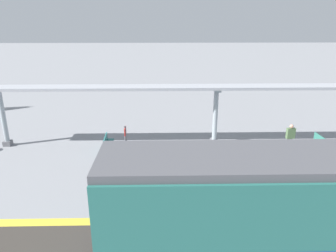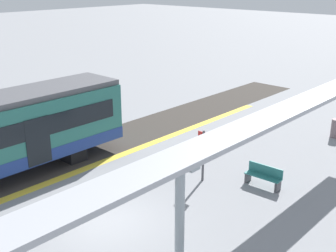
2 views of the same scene
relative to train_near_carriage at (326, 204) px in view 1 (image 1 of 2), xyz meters
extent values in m
plane|color=gray|center=(5.71, 1.97, -1.83)|extent=(176.00, 176.00, 0.00)
cube|color=gold|center=(1.82, 1.97, -1.83)|extent=(0.45, 31.08, 0.01)
cube|color=#27685F|center=(-0.01, 0.00, 0.11)|extent=(2.60, 13.63, 2.60)
cube|color=navy|center=(-0.01, 0.00, -0.92)|extent=(2.63, 13.65, 0.55)
cube|color=#515156|center=(-0.01, 0.00, 1.53)|extent=(2.39, 13.63, 0.24)
cube|color=black|center=(1.31, 0.00, 0.42)|extent=(0.03, 12.54, 0.84)
cube|color=black|center=(1.31, 2.27, -0.14)|extent=(0.04, 1.10, 2.00)
cube|color=black|center=(-0.01, 4.36, -1.51)|extent=(2.21, 0.90, 0.64)
cube|color=slate|center=(9.38, 1.80, -1.68)|extent=(0.44, 0.44, 0.30)
cylinder|color=#97A1A8|center=(9.38, 1.80, -0.05)|extent=(0.28, 0.28, 2.97)
cube|color=#97A1A8|center=(9.38, 1.80, 1.50)|extent=(1.10, 0.36, 0.12)
cube|color=slate|center=(9.38, 14.12, -1.68)|extent=(0.44, 0.44, 0.30)
cylinder|color=#97A1A8|center=(9.38, 14.12, -0.05)|extent=(0.28, 0.28, 2.97)
cube|color=#A8AAB2|center=(9.38, 1.89, 1.64)|extent=(1.20, 25.26, 0.16)
cube|color=#297471|center=(8.47, 7.96, -1.39)|extent=(1.52, 0.51, 0.04)
cube|color=#297471|center=(8.46, 8.15, -1.17)|extent=(1.50, 0.13, 0.40)
cube|color=#4C4C51|center=(9.14, 7.99, -1.62)|extent=(0.12, 0.40, 0.42)
cube|color=#4C4C51|center=(7.80, 7.93, -1.62)|extent=(0.12, 0.40, 0.42)
cube|color=#327D6B|center=(8.18, -4.27, -1.39)|extent=(1.52, 0.52, 0.04)
cube|color=#327D6B|center=(8.17, -4.08, -1.17)|extent=(1.50, 0.14, 0.40)
cube|color=#4C4C51|center=(8.85, -4.24, -1.62)|extent=(0.12, 0.40, 0.42)
cube|color=#4C4C51|center=(7.51, -4.30, -1.62)|extent=(0.12, 0.40, 0.42)
cylinder|color=#4C4C51|center=(6.34, 6.75, -0.73)|extent=(0.10, 0.10, 2.20)
cube|color=red|center=(6.34, 6.75, 0.12)|extent=(0.56, 0.04, 0.36)
cylinder|color=#536540|center=(8.14, -2.34, -1.43)|extent=(0.10, 0.10, 0.80)
cylinder|color=#536540|center=(8.13, -2.18, -1.43)|extent=(0.10, 0.10, 0.80)
cube|color=#516D44|center=(8.13, -2.26, -0.73)|extent=(0.25, 0.48, 0.60)
sphere|color=tan|center=(8.13, -2.26, -0.33)|extent=(0.22, 0.22, 0.22)
camera|label=1|loc=(-8.10, 4.98, 5.32)|focal=33.48mm
camera|label=2|loc=(16.30, -6.20, 6.23)|focal=46.12mm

